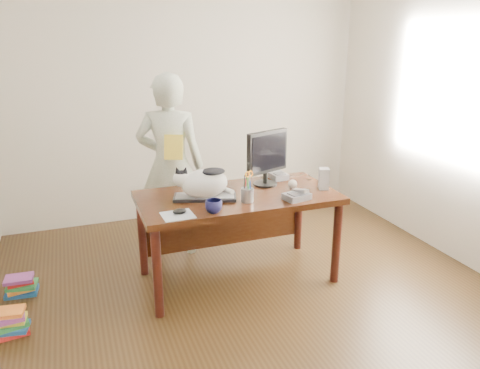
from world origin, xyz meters
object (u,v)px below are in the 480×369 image
at_px(mouse, 180,211).
at_px(phone, 297,196).
at_px(book_pile_b, 21,286).
at_px(baseball, 293,184).
at_px(coffee_mug, 214,206).
at_px(desk, 235,208).
at_px(book_stack, 198,182).
at_px(pen_cup, 247,193).
at_px(monitor, 267,155).
at_px(keyboard, 205,197).
at_px(cat, 203,182).
at_px(person, 171,166).
at_px(book_pile_a, 10,323).
at_px(speaker, 324,179).
at_px(calculator, 278,176).

xyz_separation_m(mouse, phone, (0.94, -0.00, 0.01)).
bearing_deg(book_pile_b, baseball, -9.33).
relative_size(mouse, coffee_mug, 0.84).
height_order(desk, mouse, mouse).
distance_m(book_stack, book_pile_b, 1.65).
height_order(pen_cup, baseball, pen_cup).
bearing_deg(monitor, book_pile_b, 153.81).
bearing_deg(mouse, keyboard, 41.90).
distance_m(coffee_mug, book_pile_b, 1.73).
distance_m(keyboard, coffee_mug, 0.32).
bearing_deg(phone, pen_cup, 155.39).
height_order(phone, book_stack, phone).
xyz_separation_m(cat, phone, (0.69, -0.26, -0.11)).
xyz_separation_m(person, book_pile_a, (-1.36, -0.92, -0.75)).
distance_m(speaker, baseball, 0.26).
bearing_deg(person, phone, 151.21).
xyz_separation_m(pen_cup, book_stack, (-0.25, 0.51, -0.03)).
xyz_separation_m(coffee_mug, calculator, (0.79, 0.61, -0.02)).
bearing_deg(person, speaker, 165.86).
height_order(mouse, baseball, baseball).
xyz_separation_m(desk, calculator, (0.49, 0.21, 0.17)).
height_order(coffee_mug, book_pile_a, coffee_mug).
relative_size(book_stack, book_pile_a, 0.87).
height_order(monitor, speaker, monitor).
relative_size(calculator, book_pile_a, 0.70).
xyz_separation_m(baseball, book_pile_a, (-2.24, -0.19, -0.70)).
distance_m(calculator, person, 0.98).
xyz_separation_m(mouse, book_stack, (0.30, 0.59, 0.01)).
bearing_deg(book_pile_a, speaker, 2.10).
xyz_separation_m(calculator, person, (-0.88, 0.44, 0.06)).
height_order(speaker, book_stack, speaker).
bearing_deg(book_stack, baseball, -25.63).
relative_size(coffee_mug, baseball, 1.63).
xyz_separation_m(monitor, coffee_mug, (-0.62, -0.46, -0.22)).
bearing_deg(speaker, phone, -133.61).
bearing_deg(mouse, person, 79.10).
bearing_deg(baseball, monitor, 138.12).
height_order(mouse, phone, phone).
bearing_deg(mouse, calculator, 25.90).
bearing_deg(desk, person, 121.20).
bearing_deg(speaker, baseball, 178.25).
xyz_separation_m(calculator, book_pile_a, (-2.24, -0.49, -0.69)).
bearing_deg(calculator, cat, -163.37).
distance_m(book_stack, book_pile_a, 1.75).
bearing_deg(coffee_mug, keyboard, 85.63).
height_order(cat, baseball, cat).
relative_size(pen_cup, mouse, 2.38).
relative_size(keyboard, cat, 1.09).
bearing_deg(keyboard, speaker, 12.33).
bearing_deg(keyboard, calculator, 39.29).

